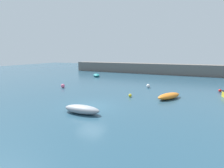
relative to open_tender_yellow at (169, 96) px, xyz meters
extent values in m
cube|color=#284C60|center=(-6.44, -6.33, -0.43)|extent=(120.00, 120.00, 0.20)
cube|color=#66605B|center=(-6.44, 24.41, 0.94)|extent=(44.48, 3.76, 2.52)
ellipsoid|color=orange|center=(0.00, 0.00, 0.00)|extent=(2.75, 3.69, 0.65)
ellipsoid|color=gray|center=(-6.19, -8.26, 0.03)|extent=(3.40, 1.36, 0.72)
ellipsoid|color=teal|center=(-17.01, 12.98, -0.01)|extent=(2.76, 3.14, 0.62)
sphere|color=red|center=(5.77, 6.54, -0.13)|extent=(0.39, 0.39, 0.39)
sphere|color=white|center=(-3.65, 5.36, -0.05)|extent=(0.55, 0.55, 0.55)
sphere|color=#EA668C|center=(-15.28, -0.07, -0.04)|extent=(0.58, 0.58, 0.58)
sphere|color=yellow|center=(-4.28, -1.10, -0.13)|extent=(0.39, 0.39, 0.39)
camera|label=1|loc=(2.27, -20.28, 4.85)|focal=28.00mm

